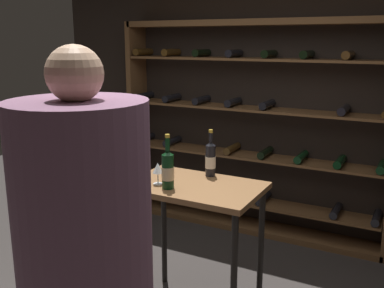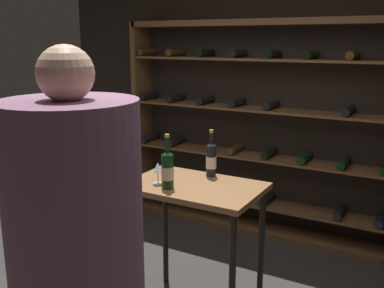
{
  "view_description": "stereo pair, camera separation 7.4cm",
  "coord_description": "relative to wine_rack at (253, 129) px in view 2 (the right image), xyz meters",
  "views": [
    {
      "loc": [
        1.41,
        -2.32,
        1.98
      ],
      "look_at": [
        0.02,
        0.29,
        1.28
      ],
      "focal_mm": 41.46,
      "sensor_mm": 36.0,
      "label": 1
    },
    {
      "loc": [
        1.47,
        -2.28,
        1.98
      ],
      "look_at": [
        0.02,
        0.29,
        1.28
      ],
      "focal_mm": 41.46,
      "sensor_mm": 36.0,
      "label": 2
    }
  ],
  "objects": [
    {
      "name": "tasting_table",
      "position": [
        0.2,
        -1.6,
        -0.24
      ],
      "size": [
        0.93,
        0.61,
        0.99
      ],
      "color": "brown",
      "rests_on": "ground"
    },
    {
      "name": "wine_rack",
      "position": [
        0.0,
        0.0,
        0.0
      ],
      "size": [
        2.83,
        0.32,
        2.17
      ],
      "color": "brown",
      "rests_on": "ground"
    },
    {
      "name": "person_bystander_red_print",
      "position": [
        0.48,
        -3.03,
        -0.01
      ],
      "size": [
        0.51,
        0.51,
        1.97
      ],
      "rotation": [
        0.0,
        0.0,
        -1.53
      ],
      "color": "#282828",
      "rests_on": "ground"
    },
    {
      "name": "wine_bottle_black_capsule",
      "position": [
        0.21,
        -1.36,
        0.03
      ],
      "size": [
        0.08,
        0.08,
        0.35
      ],
      "color": "black",
      "rests_on": "tasting_table"
    },
    {
      "name": "wine_glass_stemmed_center",
      "position": [
        -0.03,
        -1.71,
        0.01
      ],
      "size": [
        0.07,
        0.07,
        0.15
      ],
      "color": "silver",
      "rests_on": "tasting_table"
    },
    {
      "name": "wine_bottle_amber_reserve",
      "position": [
        0.08,
        -1.75,
        0.04
      ],
      "size": [
        0.09,
        0.09,
        0.38
      ],
      "color": "black",
      "rests_on": "tasting_table"
    },
    {
      "name": "back_wall",
      "position": [
        0.17,
        0.21,
        0.29
      ],
      "size": [
        5.21,
        0.1,
        2.76
      ],
      "primitive_type": "cube",
      "color": "black",
      "rests_on": "ground"
    }
  ]
}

